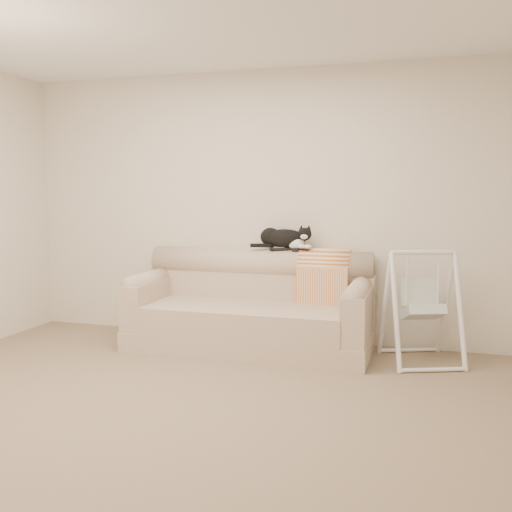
{
  "coord_description": "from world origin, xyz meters",
  "views": [
    {
      "loc": [
        1.5,
        -3.35,
        1.43
      ],
      "look_at": [
        0.11,
        1.27,
        0.9
      ],
      "focal_mm": 40.0,
      "sensor_mm": 36.0,
      "label": 1
    }
  ],
  "objects_px": {
    "remote_b": "(301,250)",
    "sofa": "(252,310)",
    "tuxedo_cat": "(284,238)",
    "baby_swing": "(421,306)",
    "remote_a": "(279,249)"
  },
  "relations": [
    {
      "from": "sofa",
      "to": "remote_a",
      "type": "bearing_deg",
      "value": 46.78
    },
    {
      "from": "remote_b",
      "to": "sofa",
      "type": "bearing_deg",
      "value": -153.82
    },
    {
      "from": "tuxedo_cat",
      "to": "baby_swing",
      "type": "xyz_separation_m",
      "value": [
        1.26,
        -0.28,
        -0.53
      ]
    },
    {
      "from": "remote_a",
      "to": "remote_b",
      "type": "distance_m",
      "value": 0.21
    },
    {
      "from": "remote_b",
      "to": "tuxedo_cat",
      "type": "bearing_deg",
      "value": 165.02
    },
    {
      "from": "sofa",
      "to": "baby_swing",
      "type": "xyz_separation_m",
      "value": [
        1.51,
        -0.03,
        0.13
      ]
    },
    {
      "from": "remote_b",
      "to": "baby_swing",
      "type": "relative_size",
      "value": 0.18
    },
    {
      "from": "remote_a",
      "to": "baby_swing",
      "type": "xyz_separation_m",
      "value": [
        1.31,
        -0.24,
        -0.43
      ]
    },
    {
      "from": "remote_b",
      "to": "baby_swing",
      "type": "bearing_deg",
      "value": -11.89
    },
    {
      "from": "sofa",
      "to": "baby_swing",
      "type": "distance_m",
      "value": 1.52
    },
    {
      "from": "sofa",
      "to": "remote_b",
      "type": "height_order",
      "value": "remote_b"
    },
    {
      "from": "tuxedo_cat",
      "to": "baby_swing",
      "type": "distance_m",
      "value": 1.4
    },
    {
      "from": "sofa",
      "to": "baby_swing",
      "type": "bearing_deg",
      "value": -1.03
    },
    {
      "from": "remote_a",
      "to": "baby_swing",
      "type": "relative_size",
      "value": 0.19
    },
    {
      "from": "sofa",
      "to": "remote_b",
      "type": "xyz_separation_m",
      "value": [
        0.41,
        0.2,
        0.56
      ]
    }
  ]
}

